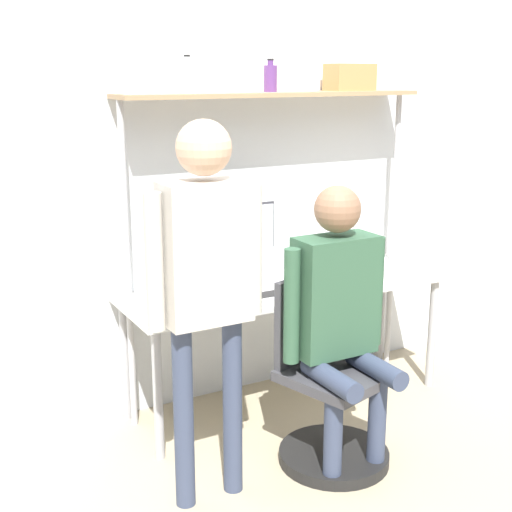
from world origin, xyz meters
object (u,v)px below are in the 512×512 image
object	(u,v)px
person_seated	(339,305)
storage_box	(350,77)
person_standing	(206,266)
bottle_clear	(187,77)
cell_phone	(302,285)
bottle_purple	(270,78)
monitor	(228,240)
office_chair	(329,406)
laptop	(262,282)

from	to	relation	value
person_seated	storage_box	distance (m)	1.52
person_standing	bottle_clear	xyz separation A→B (m)	(0.30, 0.84, 0.78)
cell_phone	person_standing	distance (m)	1.16
bottle_purple	storage_box	xyz separation A→B (m)	(0.54, 0.00, 0.00)
bottle_clear	storage_box	bearing A→B (deg)	0.00
person_seated	bottle_purple	bearing A→B (deg)	82.28
monitor	office_chair	size ratio (longest dim) A/B	0.64
office_chair	storage_box	world-z (taller)	storage_box
person_standing	storage_box	world-z (taller)	storage_box
laptop	storage_box	bearing A→B (deg)	17.18
monitor	storage_box	world-z (taller)	storage_box
cell_phone	bottle_purple	xyz separation A→B (m)	(-0.09, 0.22, 1.16)
office_chair	bottle_clear	bearing A→B (deg)	114.08
person_seated	office_chair	bearing A→B (deg)	104.13
person_seated	bottle_purple	size ratio (longest dim) A/B	7.85
monitor	person_seated	bearing A→B (deg)	-80.19
storage_box	office_chair	bearing A→B (deg)	-128.98
cell_phone	bottle_clear	distance (m)	1.32
office_chair	bottle_clear	size ratio (longest dim) A/B	4.83
person_seated	storage_box	xyz separation A→B (m)	(0.66, 0.88, 1.05)
office_chair	person_standing	distance (m)	1.07
office_chair	person_standing	world-z (taller)	person_standing
office_chair	person_standing	xyz separation A→B (m)	(-0.67, -0.01, 0.82)
bottle_purple	bottle_clear	distance (m)	0.50
bottle_clear	monitor	bearing A→B (deg)	0.74
bottle_purple	storage_box	distance (m)	0.54
laptop	storage_box	size ratio (longest dim) A/B	1.06
person_standing	cell_phone	bearing A→B (deg)	34.91
bottle_purple	person_standing	bearing A→B (deg)	-133.62
person_standing	storage_box	xyz separation A→B (m)	(1.35, 0.84, 0.77)
person_seated	storage_box	bearing A→B (deg)	52.96
person_standing	bottle_purple	xyz separation A→B (m)	(0.80, 0.84, 0.77)
monitor	bottle_clear	xyz separation A→B (m)	(-0.23, -0.00, 0.90)
bottle_clear	person_seated	bearing A→B (deg)	-66.40
monitor	office_chair	bearing A→B (deg)	-80.43
monitor	storage_box	distance (m)	1.21
person_standing	bottle_purple	distance (m)	1.40
monitor	laptop	distance (m)	0.32
laptop	cell_phone	bearing A→B (deg)	0.55
person_seated	storage_box	world-z (taller)	storage_box
person_standing	bottle_clear	world-z (taller)	bottle_clear
monitor	person_standing	bearing A→B (deg)	-122.21
monitor	laptop	xyz separation A→B (m)	(0.09, -0.23, -0.20)
laptop	bottle_purple	world-z (taller)	bottle_purple
cell_phone	bottle_clear	xyz separation A→B (m)	(-0.59, 0.22, 1.16)
person_seated	bottle_clear	xyz separation A→B (m)	(-0.38, 0.88, 1.06)
monitor	office_chair	distance (m)	1.10
monitor	cell_phone	world-z (taller)	monitor
bottle_purple	cell_phone	bearing A→B (deg)	-67.86
person_seated	laptop	bearing A→B (deg)	95.23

